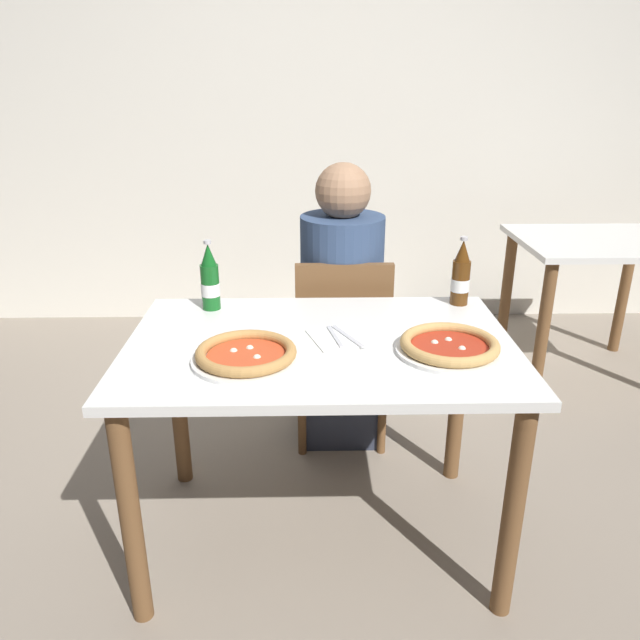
% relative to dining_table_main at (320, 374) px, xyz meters
% --- Properties ---
extents(ground_plane, '(8.00, 8.00, 0.00)m').
position_rel_dining_table_main_xyz_m(ground_plane, '(0.00, 0.00, -0.64)').
color(ground_plane, gray).
extents(back_wall_tiled, '(7.00, 0.10, 2.60)m').
position_rel_dining_table_main_xyz_m(back_wall_tiled, '(0.00, 2.20, 0.66)').
color(back_wall_tiled, silver).
rests_on(back_wall_tiled, ground_plane).
extents(dining_table_main, '(1.20, 0.80, 0.75)m').
position_rel_dining_table_main_xyz_m(dining_table_main, '(0.00, 0.00, 0.00)').
color(dining_table_main, silver).
rests_on(dining_table_main, ground_plane).
extents(chair_behind_table, '(0.40, 0.40, 0.85)m').
position_rel_dining_table_main_xyz_m(chair_behind_table, '(0.10, 0.61, -0.15)').
color(chair_behind_table, brown).
rests_on(chair_behind_table, ground_plane).
extents(diner_seated, '(0.34, 0.34, 1.21)m').
position_rel_dining_table_main_xyz_m(diner_seated, '(0.10, 0.66, -0.05)').
color(diner_seated, '#2D3342').
rests_on(diner_seated, ground_plane).
extents(dining_table_background, '(0.80, 0.70, 0.75)m').
position_rel_dining_table_main_xyz_m(dining_table_background, '(1.44, 1.26, -0.04)').
color(dining_table_background, silver).
rests_on(dining_table_background, ground_plane).
extents(pizza_margherita_near, '(0.32, 0.32, 0.04)m').
position_rel_dining_table_main_xyz_m(pizza_margherita_near, '(0.38, -0.09, 0.13)').
color(pizza_margherita_near, white).
rests_on(pizza_margherita_near, dining_table_main).
extents(pizza_marinara_far, '(0.32, 0.32, 0.04)m').
position_rel_dining_table_main_xyz_m(pizza_marinara_far, '(-0.22, -0.14, 0.14)').
color(pizza_marinara_far, white).
rests_on(pizza_marinara_far, dining_table_main).
extents(beer_bottle_left, '(0.07, 0.07, 0.25)m').
position_rel_dining_table_main_xyz_m(beer_bottle_left, '(-0.38, 0.30, 0.22)').
color(beer_bottle_left, '#14591E').
rests_on(beer_bottle_left, dining_table_main).
extents(beer_bottle_center, '(0.07, 0.07, 0.25)m').
position_rel_dining_table_main_xyz_m(beer_bottle_center, '(0.51, 0.33, 0.22)').
color(beer_bottle_center, '#512D0F').
rests_on(beer_bottle_center, dining_table_main).
extents(napkin_with_cutlery, '(0.23, 0.23, 0.01)m').
position_rel_dining_table_main_xyz_m(napkin_with_cutlery, '(0.07, 0.02, 0.12)').
color(napkin_with_cutlery, white).
rests_on(napkin_with_cutlery, dining_table_main).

